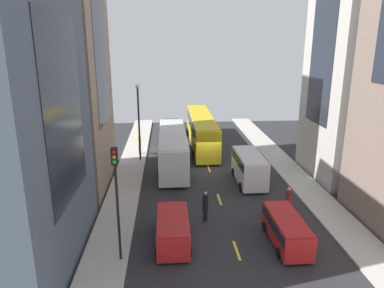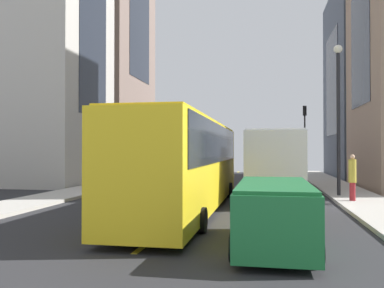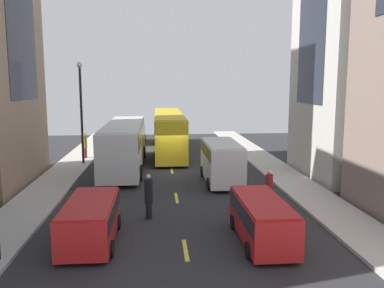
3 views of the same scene
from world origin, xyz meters
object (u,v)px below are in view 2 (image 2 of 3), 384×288
Objects in this scene: pedestrian_waiting_curb at (180,165)px; pedestrian_crossing_near at (352,176)px; car_red_2 at (200,165)px; traffic_light_near_corner at (305,127)px; car_red_1 at (273,166)px; pedestrian_walking_far at (247,166)px; streetcar_yellow at (190,158)px; city_bus_white at (273,158)px; delivery_van_white at (179,163)px; car_green_0 at (274,209)px.

pedestrian_crossing_near is at bearing -68.29° from pedestrian_waiting_curb.
traffic_light_near_corner is (-9.64, -1.14, 3.54)m from car_red_2.
pedestrian_walking_far is at bearing 49.99° from car_red_1.
pedestrian_walking_far is at bearing -94.65° from streetcar_yellow.
city_bus_white reaches higher than car_red_2.
delivery_van_white is 1.15× the size of car_red_2.
traffic_light_near_corner is at bearing -131.51° from delivery_van_white.
traffic_light_near_corner is at bearing -106.47° from streetcar_yellow.
traffic_light_near_corner reaches higher than pedestrian_waiting_curb.
city_bus_white is 16.24m from traffic_light_near_corner.
delivery_van_white is 14.77m from traffic_light_near_corner.
car_green_0 is at bearing 89.11° from car_red_1.
pedestrian_waiting_curb is at bearing 24.75° from pedestrian_crossing_near.
pedestrian_walking_far is (1.98, -11.40, -0.90)m from city_bus_white.
pedestrian_waiting_curb is at bearing -117.95° from pedestrian_walking_far.
traffic_light_near_corner reaches higher than car_green_0.
traffic_light_near_corner is at bearing -96.68° from car_green_0.
streetcar_yellow is 6.96m from car_green_0.
city_bus_white is 2.66× the size of car_green_0.
streetcar_yellow is at bearing 73.53° from traffic_light_near_corner.
car_red_2 is (6.73, -0.52, 0.02)m from car_red_1.
streetcar_yellow is 6.81× the size of pedestrian_waiting_curb.
delivery_van_white reaches higher than pedestrian_crossing_near.
car_green_0 is at bearing 145.71° from pedestrian_crossing_near.
pedestrian_crossing_near is at bearing 133.64° from city_bus_white.
car_red_1 is at bearing -126.06° from delivery_van_white.
pedestrian_crossing_near is at bearing 139.19° from delivery_van_white.
city_bus_white is at bearing 88.96° from car_red_1.
car_red_1 is at bearing -91.04° from city_bus_white.
car_green_0 is (-3.29, 6.02, -1.16)m from streetcar_yellow.
car_red_1 is at bearing -90.89° from car_green_0.
city_bus_white is at bearing 113.94° from car_red_2.
car_red_1 is (-0.41, -26.72, 0.03)m from car_green_0.
delivery_van_white reaches higher than pedestrian_walking_far.
pedestrian_crossing_near is at bearing 118.64° from car_red_2.
pedestrian_waiting_curb is (7.55, -23.85, 0.18)m from car_green_0.
streetcar_yellow is 18.36m from pedestrian_waiting_curb.
car_green_0 is 2.22× the size of pedestrian_walking_far.
car_green_0 is 1.02× the size of car_red_1.
pedestrian_walking_far is at bearing 40.04° from traffic_light_near_corner.
car_red_1 is at bearing 109.97° from pedestrian_walking_far.
traffic_light_near_corner is at bearing -150.28° from car_red_1.
pedestrian_crossing_near is at bearing -10.09° from pedestrian_walking_far.
pedestrian_walking_far is at bearing -124.32° from delivery_van_white.
pedestrian_crossing_near is 0.33× the size of traffic_light_near_corner.
traffic_light_near_corner is at bearing -11.31° from pedestrian_crossing_near.
streetcar_yellow is 21.06m from car_red_1.
delivery_van_white is 9.70m from car_red_2.
pedestrian_walking_far reaches higher than car_green_0.
streetcar_yellow is (3.45, 6.63, 0.12)m from city_bus_white.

